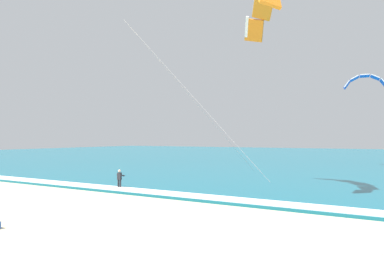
{
  "coord_description": "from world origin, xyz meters",
  "views": [
    {
      "loc": [
        14.12,
        -9.54,
        4.32
      ],
      "look_at": [
        0.73,
        14.6,
        5.12
      ],
      "focal_mm": 31.72,
      "sensor_mm": 36.0,
      "label": 1
    }
  ],
  "objects": [
    {
      "name": "kite_distant",
      "position": [
        12.31,
        46.15,
        12.84
      ],
      "size": [
        5.81,
        1.78,
        2.07
      ],
      "color": "blue"
    },
    {
      "name": "surfboard",
      "position": [
        -4.82,
        12.19,
        0.03
      ],
      "size": [
        0.52,
        1.42,
        0.09
      ],
      "color": "#E04C38",
      "rests_on": "ground"
    },
    {
      "name": "kitesurfer",
      "position": [
        -4.82,
        12.2,
        0.94
      ],
      "size": [
        0.55,
        0.54,
        1.69
      ],
      "color": "#232328",
      "rests_on": "ground"
    },
    {
      "name": "ground_plane",
      "position": [
        0.0,
        0.0,
        0.0
      ],
      "size": [
        200.0,
        200.0,
        0.0
      ],
      "primitive_type": "plane",
      "color": "#C6B78E"
    },
    {
      "name": "sea",
      "position": [
        0.0,
        70.6,
        0.1
      ],
      "size": [
        200.0,
        120.0,
        0.2
      ],
      "primitive_type": "cube",
      "color": "#146075",
      "rests_on": "ground"
    },
    {
      "name": "surf_foam",
      "position": [
        0.0,
        11.6,
        0.22
      ],
      "size": [
        200.0,
        1.83,
        0.04
      ],
      "primitive_type": "cube",
      "color": "white",
      "rests_on": "sea"
    },
    {
      "name": "kite_primary",
      "position": [
        5.88,
        17.53,
        15.31
      ],
      "size": [
        13.08,
        9.0,
        15.52
      ],
      "color": "orange"
    }
  ]
}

